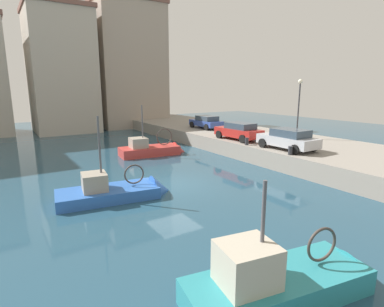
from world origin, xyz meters
name	(u,v)px	position (x,y,z in m)	size (l,w,h in m)	color
water_surface	(174,184)	(0.00, 0.00, 0.00)	(80.00, 80.00, 0.00)	navy
quay_wall	(305,151)	(11.50, 0.00, 0.60)	(9.00, 56.00, 1.20)	gray
fishing_boat_teal	(286,290)	(-2.18, -9.91, 0.16)	(5.96, 2.72, 4.07)	teal
fishing_boat_blue	(118,196)	(-3.42, -0.43, 0.11)	(5.77, 2.77, 4.98)	#2D60B7
fishing_boat_red	(154,153)	(2.47, 7.67, 0.12)	(5.65, 2.62, 4.91)	#BC3833
parked_car_red	(239,131)	(8.43, 4.14, 1.92)	(2.06, 4.18, 1.39)	red
parked_car_blue	(206,122)	(10.24, 11.26, 1.88)	(1.92, 3.90, 1.31)	#334C9E
parked_car_silver	(288,139)	(8.57, -0.77, 1.93)	(2.05, 4.14, 1.42)	#B7B7BC
mooring_bollard_mid	(290,151)	(7.35, -2.00, 1.48)	(0.28, 0.28, 0.55)	#2D2D33
mooring_bollard_north	(247,141)	(7.35, 2.00, 1.48)	(0.28, 0.28, 0.55)	#2D2D33
quay_streetlamp	(299,99)	(13.00, 2.06, 4.45)	(0.36, 0.36, 4.83)	#38383D
waterfront_building_west	(127,66)	(8.12, 27.32, 8.29)	(9.16, 8.45, 16.53)	#A39384
waterfront_building_central	(61,71)	(-0.72, 26.16, 7.32)	(7.31, 8.20, 14.59)	#B2A899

